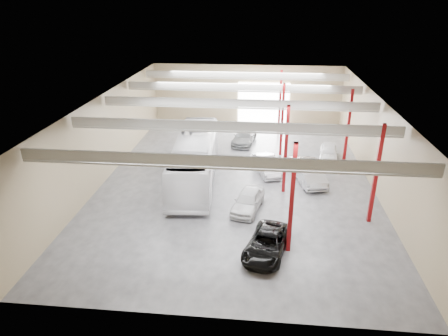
% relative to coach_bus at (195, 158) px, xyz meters
% --- Properties ---
extents(depot_shell, '(22.12, 32.12, 7.06)m').
position_rel_coach_bus_xyz_m(depot_shell, '(3.63, 0.87, 3.07)').
color(depot_shell, '#414146').
rests_on(depot_shell, ground).
extents(coach_bus, '(4.13, 13.85, 3.81)m').
position_rel_coach_bus_xyz_m(coach_bus, '(0.00, 0.00, 0.00)').
color(coach_bus, white).
rests_on(coach_bus, ground).
extents(black_sedan, '(3.35, 5.20, 1.33)m').
position_rel_coach_bus_xyz_m(black_sedan, '(6.00, -10.02, -1.24)').
color(black_sedan, black).
rests_on(black_sedan, ground).
extents(car_row_a, '(2.67, 4.61, 1.48)m').
position_rel_coach_bus_xyz_m(car_row_a, '(4.63, -4.82, -1.16)').
color(car_row_a, silver).
rests_on(car_row_a, ground).
extents(car_row_b, '(2.74, 4.70, 1.46)m').
position_rel_coach_bus_xyz_m(car_row_b, '(5.98, 1.88, -1.17)').
color(car_row_b, '#A4A3A8').
rests_on(car_row_b, ground).
extents(car_row_c, '(2.77, 5.23, 1.44)m').
position_rel_coach_bus_xyz_m(car_row_c, '(3.63, 9.38, -1.18)').
color(car_row_c, slate).
rests_on(car_row_c, ground).
extents(car_right_near, '(2.91, 5.45, 1.71)m').
position_rel_coach_bus_xyz_m(car_right_near, '(9.42, 0.49, -1.05)').
color(car_right_near, '#AFAFB4').
rests_on(car_right_near, ground).
extents(car_right_far, '(2.26, 4.32, 1.40)m').
position_rel_coach_bus_xyz_m(car_right_far, '(11.80, 5.69, -1.20)').
color(car_right_far, white).
rests_on(car_right_far, ground).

